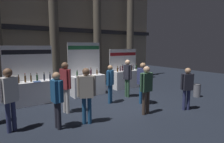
{
  "coord_description": "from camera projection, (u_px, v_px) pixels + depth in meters",
  "views": [
    {
      "loc": [
        -4.46,
        -5.87,
        2.39
      ],
      "look_at": [
        0.41,
        1.1,
        1.21
      ],
      "focal_mm": 29.28,
      "sensor_mm": 36.0,
      "label": 1
    }
  ],
  "objects": [
    {
      "name": "visitor_8",
      "position": [
        86.0,
        90.0,
        5.54
      ],
      "size": [
        0.53,
        0.4,
        1.75
      ],
      "rotation": [
        0.0,
        0.0,
        5.84
      ],
      "color": "navy",
      "rests_on": "ground_plane"
    },
    {
      "name": "visitor_1",
      "position": [
        65.0,
        83.0,
        6.46
      ],
      "size": [
        0.32,
        0.49,
        1.84
      ],
      "rotation": [
        0.0,
        0.0,
        5.08
      ],
      "color": "silver",
      "rests_on": "ground_plane"
    },
    {
      "name": "visitor_0",
      "position": [
        57.0,
        96.0,
        5.21
      ],
      "size": [
        0.28,
        0.5,
        1.67
      ],
      "rotation": [
        0.0,
        0.0,
        1.67
      ],
      "color": "#23232D",
      "rests_on": "ground_plane"
    },
    {
      "name": "visitor_4",
      "position": [
        127.0,
        75.0,
        8.55
      ],
      "size": [
        0.25,
        0.51,
        1.77
      ],
      "rotation": [
        0.0,
        0.0,
        4.82
      ],
      "color": "#33563D",
      "rests_on": "ground_plane"
    },
    {
      "name": "exhibitor_booth_2",
      "position": [
        126.0,
        77.0,
        10.61
      ],
      "size": [
        1.94,
        0.66,
        2.22
      ],
      "color": "white",
      "rests_on": "ground_plane"
    },
    {
      "name": "visitor_6",
      "position": [
        9.0,
        94.0,
        5.01
      ],
      "size": [
        0.52,
        0.37,
        1.8
      ],
      "rotation": [
        0.0,
        0.0,
        3.55
      ],
      "color": "navy",
      "rests_on": "ground_plane"
    },
    {
      "name": "visitor_5",
      "position": [
        146.0,
        86.0,
        6.35
      ],
      "size": [
        0.58,
        0.23,
        1.71
      ],
      "rotation": [
        0.0,
        0.0,
        0.0
      ],
      "color": "#47382D",
      "rests_on": "ground_plane"
    },
    {
      "name": "visitor_2",
      "position": [
        110.0,
        81.0,
        7.64
      ],
      "size": [
        0.44,
        0.38,
        1.62
      ],
      "rotation": [
        0.0,
        0.0,
        3.76
      ],
      "color": "navy",
      "rests_on": "ground_plane"
    },
    {
      "name": "hall_colonnade",
      "position": [
        73.0,
        36.0,
        11.01
      ],
      "size": [
        12.65,
        1.26,
        6.08
      ],
      "color": "tan",
      "rests_on": "ground_plane"
    },
    {
      "name": "trash_bin",
      "position": [
        197.0,
        90.0,
        8.67
      ],
      "size": [
        0.32,
        0.32,
        0.61
      ],
      "color": "slate",
      "rests_on": "ground_plane"
    },
    {
      "name": "exhibitor_booth_0",
      "position": [
        32.0,
        90.0,
        7.57
      ],
      "size": [
        1.97,
        0.73,
        2.42
      ],
      "color": "white",
      "rests_on": "ground_plane"
    },
    {
      "name": "ground_plane",
      "position": [
        119.0,
        104.0,
        7.63
      ],
      "size": [
        25.3,
        25.3,
        0.0
      ],
      "primitive_type": "plane",
      "color": "black"
    },
    {
      "name": "visitor_9",
      "position": [
        187.0,
        85.0,
        6.79
      ],
      "size": [
        0.49,
        0.37,
        1.6
      ],
      "rotation": [
        0.0,
        0.0,
        2.72
      ],
      "color": "navy",
      "rests_on": "ground_plane"
    },
    {
      "name": "visitor_7",
      "position": [
        143.0,
        79.0,
        7.47
      ],
      "size": [
        0.27,
        0.59,
        1.73
      ],
      "rotation": [
        0.0,
        0.0,
        1.64
      ],
      "color": "navy",
      "rests_on": "ground_plane"
    },
    {
      "name": "exhibitor_booth_1",
      "position": [
        88.0,
        82.0,
        8.99
      ],
      "size": [
        1.73,
        0.66,
        2.57
      ],
      "color": "white",
      "rests_on": "ground_plane"
    }
  ]
}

